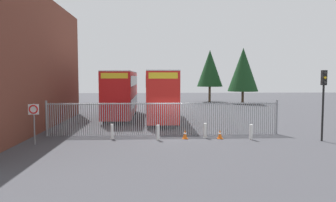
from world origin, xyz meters
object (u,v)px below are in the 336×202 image
object	(u,v)px
bollard_near_right	(205,131)
bollard_center_front	(158,133)
double_decker_bus_behind_fence_left	(121,92)
bollard_far_right	(251,132)
traffic_cone_mid_forecourt	(185,134)
bollard_near_left	(112,132)
traffic_cone_by_gate	(220,134)
double_decker_bus_near_gate	(161,94)
speed_limit_sign_post	(34,114)
traffic_light_kerbside	(324,92)

from	to	relation	value
bollard_near_right	bollard_center_front	bearing A→B (deg)	-169.26
double_decker_bus_behind_fence_left	bollard_far_right	bearing A→B (deg)	-51.55
bollard_far_right	traffic_cone_mid_forecourt	distance (m)	4.10
bollard_near_left	traffic_cone_mid_forecourt	distance (m)	4.59
traffic_cone_by_gate	traffic_cone_mid_forecourt	world-z (taller)	same
traffic_cone_by_gate	traffic_cone_mid_forecourt	distance (m)	2.21
double_decker_bus_behind_fence_left	bollard_near_right	size ratio (longest dim) A/B	11.38
double_decker_bus_near_gate	traffic_cone_mid_forecourt	xyz separation A→B (m)	(1.26, -8.71, -2.13)
bollard_near_left	bollard_far_right	xyz separation A→B (m)	(8.66, -0.57, 0.00)
bollard_center_front	speed_limit_sign_post	size ratio (longest dim) A/B	0.40
traffic_cone_mid_forecourt	traffic_light_kerbside	distance (m)	8.76
traffic_cone_by_gate	traffic_light_kerbside	bearing A→B (deg)	-9.77
double_decker_bus_behind_fence_left	traffic_cone_by_gate	distance (m)	13.43
double_decker_bus_behind_fence_left	traffic_cone_by_gate	xyz separation A→B (m)	(7.25, -11.10, -2.13)
traffic_cone_mid_forecourt	double_decker_bus_near_gate	bearing A→B (deg)	98.26
double_decker_bus_near_gate	traffic_cone_by_gate	size ratio (longest dim) A/B	18.32
double_decker_bus_behind_fence_left	traffic_cone_mid_forecourt	xyz separation A→B (m)	(5.05, -11.01, -2.13)
bollard_center_front	traffic_light_kerbside	xyz separation A→B (m)	(9.97, -0.74, 2.51)
double_decker_bus_behind_fence_left	traffic_light_kerbside	distance (m)	18.02
double_decker_bus_behind_fence_left	bollard_near_right	xyz separation A→B (m)	(6.35, -10.83, -1.95)
bollard_near_left	speed_limit_sign_post	distance (m)	4.68
traffic_cone_mid_forecourt	bollard_far_right	bearing A→B (deg)	-6.64
traffic_cone_by_gate	bollard_near_left	bearing A→B (deg)	178.44
double_decker_bus_behind_fence_left	speed_limit_sign_post	xyz separation A→B (m)	(-3.78, -12.40, -0.65)
double_decker_bus_near_gate	speed_limit_sign_post	size ratio (longest dim) A/B	4.50
bollard_far_right	bollard_center_front	bearing A→B (deg)	179.21
double_decker_bus_near_gate	traffic_light_kerbside	world-z (taller)	double_decker_bus_near_gate
bollard_center_front	bollard_far_right	bearing A→B (deg)	-0.79
double_decker_bus_behind_fence_left	bollard_far_right	world-z (taller)	double_decker_bus_behind_fence_left
double_decker_bus_near_gate	bollard_center_front	bearing A→B (deg)	-92.84
double_decker_bus_near_gate	bollard_near_left	world-z (taller)	double_decker_bus_near_gate
traffic_light_kerbside	bollard_near_right	bearing A→B (deg)	169.33
traffic_light_kerbside	traffic_cone_by_gate	bearing A→B (deg)	170.23
bollard_near_left	traffic_cone_by_gate	distance (m)	6.80
double_decker_bus_near_gate	bollard_near_right	distance (m)	9.12
traffic_cone_mid_forecourt	bollard_center_front	bearing A→B (deg)	-167.07
speed_limit_sign_post	double_decker_bus_behind_fence_left	bearing A→B (deg)	73.05
double_decker_bus_near_gate	bollard_far_right	distance (m)	10.80
bollard_center_front	traffic_cone_by_gate	xyz separation A→B (m)	(3.92, 0.30, -0.19)
traffic_light_kerbside	speed_limit_sign_post	bearing A→B (deg)	-179.12
bollard_far_right	traffic_cone_by_gate	bearing A→B (deg)	168.38
double_decker_bus_near_gate	traffic_light_kerbside	xyz separation A→B (m)	(9.52, -9.84, 0.56)
speed_limit_sign_post	traffic_light_kerbside	distance (m)	17.13
bollard_far_right	traffic_cone_by_gate	size ratio (longest dim) A/B	1.61
traffic_light_kerbside	double_decker_bus_behind_fence_left	bearing A→B (deg)	137.61
double_decker_bus_behind_fence_left	traffic_light_kerbside	world-z (taller)	double_decker_bus_behind_fence_left
bollard_center_front	traffic_cone_mid_forecourt	world-z (taller)	bollard_center_front
double_decker_bus_near_gate	bollard_far_right	xyz separation A→B (m)	(5.34, -9.18, -1.95)
double_decker_bus_near_gate	bollard_near_left	xyz separation A→B (m)	(-3.32, -8.61, -1.95)
double_decker_bus_behind_fence_left	traffic_cone_by_gate	bearing A→B (deg)	-56.84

